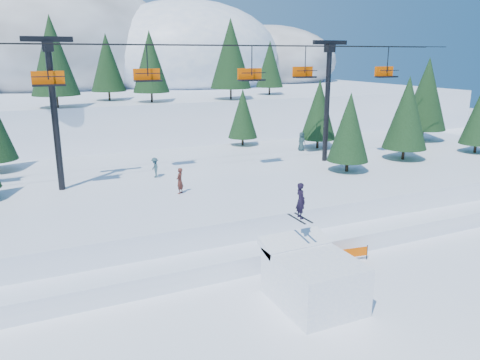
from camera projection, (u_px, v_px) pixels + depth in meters
name	position (u px, v px, depth m)	size (l,w,h in m)	color
ground	(311.00, 320.00, 21.24)	(160.00, 160.00, 0.00)	white
mid_shelf	(185.00, 191.00, 36.70)	(70.00, 22.00, 2.50)	white
berm	(238.00, 245.00, 28.11)	(70.00, 6.00, 1.10)	white
mountain_ridge	(55.00, 66.00, 81.00)	(119.00, 61.44, 26.46)	white
jump_kicker	(313.00, 277.00, 22.45)	(3.50, 4.78, 5.64)	white
chairlift	(204.00, 86.00, 35.35)	(46.00, 3.21, 10.28)	black
conifer_stand	(210.00, 120.00, 37.26)	(62.04, 17.27, 8.89)	black
distant_skiers	(184.00, 164.00, 36.51)	(29.35, 9.82, 1.83)	#223A3D
banner_near	(346.00, 254.00, 26.93)	(2.83, 0.46, 0.90)	black
banner_far	(383.00, 237.00, 29.32)	(2.85, 0.25, 0.90)	black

